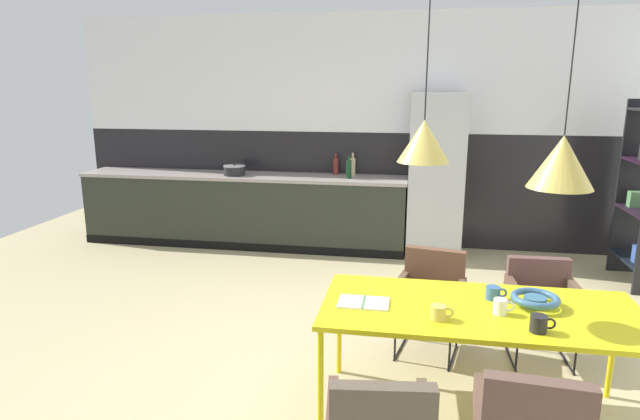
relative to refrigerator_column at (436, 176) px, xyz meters
The scene contains 20 objects.
ground_plane 3.31m from the refrigerator_column, 106.69° to the right, with size 9.59×9.59×0.00m, color tan.
back_wall_splashback_dark 1.01m from the refrigerator_column, 158.42° to the left, with size 7.38×0.12×1.44m, color black.
back_wall_panel_upper 1.54m from the refrigerator_column, 158.42° to the left, with size 7.38×0.12×1.44m, color silver.
kitchen_counter 2.45m from the refrigerator_column, behind, with size 4.14×0.63×0.91m.
refrigerator_column is the anchor object (origin of this frame).
dining_table 3.32m from the refrigerator_column, 87.23° to the right, with size 1.87×0.84×0.73m.
armchair_head_of_table 2.57m from the refrigerator_column, 73.69° to the right, with size 0.51×0.49×0.74m.
armchair_facing_counter 2.52m from the refrigerator_column, 92.21° to the right, with size 0.57×0.56×0.78m.
fruit_bowl 3.27m from the refrigerator_column, 81.58° to the right, with size 0.28×0.28×0.07m.
open_book 3.42m from the refrigerator_column, 98.91° to the right, with size 0.30×0.20×0.02m.
mug_wide_latte 3.52m from the refrigerator_column, 91.49° to the right, with size 0.13×0.09×0.08m.
mug_dark_espresso 3.39m from the refrigerator_column, 85.58° to the right, with size 0.12×0.08×0.09m.
mug_glass_clear 3.61m from the refrigerator_column, 83.18° to the right, with size 0.13×0.09×0.09m.
mug_tall_blue 3.17m from the refrigerator_column, 85.48° to the right, with size 0.13×0.09×0.08m.
cooking_pot 2.47m from the refrigerator_column, behind, with size 0.27×0.27×0.15m.
bottle_vinegar_dark 1.03m from the refrigerator_column, behind, with size 0.06×0.06×0.28m.
bottle_oil_tall 1.25m from the refrigerator_column, behind, with size 0.07×0.07×0.27m.
bottle_spice_small 1.02m from the refrigerator_column, behind, with size 0.07×0.07×0.29m.
pendant_lamp_over_table_near 3.44m from the refrigerator_column, 93.65° to the right, with size 0.29×0.29×1.23m.
pendant_lamp_over_table_far 3.38m from the refrigerator_column, 80.74° to the right, with size 0.35×0.35×1.37m.
Camera 1 is at (0.65, -3.31, 2.01)m, focal length 29.77 mm.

